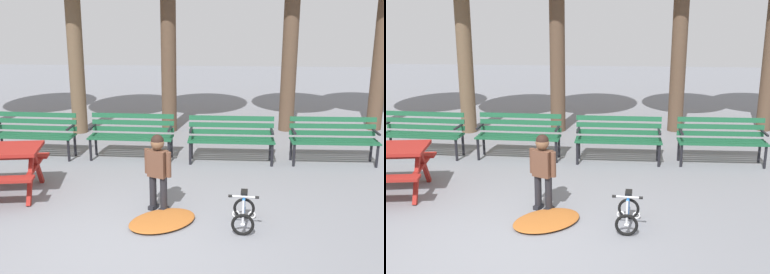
# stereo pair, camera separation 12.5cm
# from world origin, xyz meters

# --- Properties ---
(ground) EXTENTS (36.00, 36.00, 0.00)m
(ground) POSITION_xyz_m (0.00, 0.00, 0.00)
(ground) COLOR slate
(park_bench_far_left) EXTENTS (1.62, 0.52, 0.85)m
(park_bench_far_left) POSITION_xyz_m (-2.45, 3.57, 0.51)
(park_bench_far_left) COLOR #195133
(park_bench_far_left) RESTS_ON ground
(park_bench_left) EXTENTS (1.61, 0.51, 0.85)m
(park_bench_left) POSITION_xyz_m (-0.55, 3.58, 0.51)
(park_bench_left) COLOR #195133
(park_bench_left) RESTS_ON ground
(park_bench_right) EXTENTS (1.60, 0.47, 0.85)m
(park_bench_right) POSITION_xyz_m (1.34, 3.49, 0.51)
(park_bench_right) COLOR #195133
(park_bench_right) RESTS_ON ground
(park_bench_far_right) EXTENTS (1.61, 0.48, 0.85)m
(park_bench_far_right) POSITION_xyz_m (3.24, 3.52, 0.51)
(park_bench_far_right) COLOR #195133
(park_bench_far_right) RESTS_ON ground
(child_standing) EXTENTS (0.40, 0.26, 1.13)m
(child_standing) POSITION_xyz_m (0.27, 1.17, 0.67)
(child_standing) COLOR black
(child_standing) RESTS_ON ground
(kids_bicycle) EXTENTS (0.40, 0.58, 0.54)m
(kids_bicycle) POSITION_xyz_m (1.47, 0.72, 0.20)
(kids_bicycle) COLOR black
(kids_bicycle) RESTS_ON ground
(leaf_pile) EXTENTS (1.19, 1.16, 0.07)m
(leaf_pile) POSITION_xyz_m (0.37, 0.76, 0.04)
(leaf_pile) COLOR #9E5623
(leaf_pile) RESTS_ON ground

